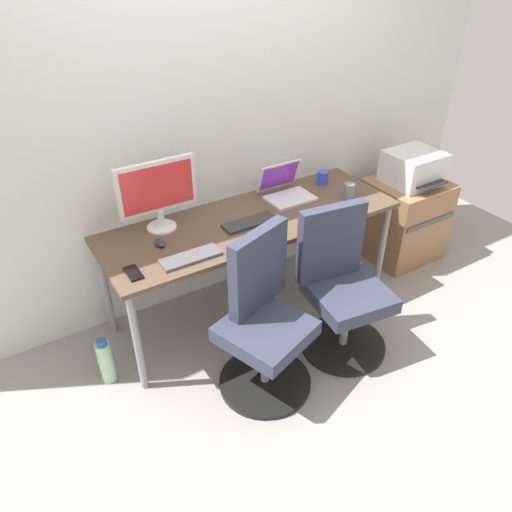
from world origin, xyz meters
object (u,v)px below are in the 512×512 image
(side_cabinet, at_px, (403,219))
(water_bottle_on_floor, at_px, (106,361))
(printer, at_px, (413,168))
(office_chair_left, at_px, (263,322))
(office_chair_right, at_px, (341,289))
(coffee_mug, at_px, (323,177))
(open_laptop, at_px, (285,189))
(desktop_monitor, at_px, (157,191))

(side_cabinet, bearing_deg, water_bottle_on_floor, -177.84)
(printer, bearing_deg, office_chair_left, -161.78)
(water_bottle_on_floor, bearing_deg, printer, 2.13)
(office_chair_right, height_order, coffee_mug, office_chair_right)
(coffee_mug, bearing_deg, open_laptop, -175.18)
(printer, distance_m, desktop_monitor, 1.94)
(side_cabinet, xyz_separation_m, printer, (0.00, -0.00, 0.44))
(side_cabinet, xyz_separation_m, desktop_monitor, (-1.91, 0.21, 0.65))
(office_chair_left, height_order, water_bottle_on_floor, office_chair_left)
(side_cabinet, distance_m, open_laptop, 1.14)
(desktop_monitor, height_order, open_laptop, desktop_monitor)
(side_cabinet, distance_m, printer, 0.44)
(printer, bearing_deg, coffee_mug, 163.90)
(desktop_monitor, bearing_deg, office_chair_right, -43.10)
(water_bottle_on_floor, distance_m, open_laptop, 1.58)
(office_chair_right, xyz_separation_m, printer, (1.10, 0.55, 0.34))
(open_laptop, bearing_deg, water_bottle_on_floor, -169.51)
(office_chair_left, distance_m, coffee_mug, 1.27)
(office_chair_left, relative_size, desktop_monitor, 1.96)
(printer, distance_m, coffee_mug, 0.72)
(office_chair_right, bearing_deg, desktop_monitor, 136.90)
(office_chair_right, xyz_separation_m, desktop_monitor, (-0.81, 0.76, 0.55))
(open_laptop, bearing_deg, office_chair_left, -131.22)
(office_chair_left, height_order, open_laptop, open_laptop)
(office_chair_left, distance_m, side_cabinet, 1.76)
(office_chair_right, height_order, side_cabinet, office_chair_right)
(office_chair_right, bearing_deg, open_laptop, 84.64)
(printer, bearing_deg, office_chair_right, -153.67)
(office_chair_right, xyz_separation_m, water_bottle_on_floor, (-1.36, 0.45, -0.28))
(office_chair_left, distance_m, water_bottle_on_floor, 0.96)
(water_bottle_on_floor, height_order, open_laptop, open_laptop)
(desktop_monitor, xyz_separation_m, open_laptop, (0.88, -0.04, -0.20))
(office_chair_right, relative_size, coffee_mug, 10.22)
(side_cabinet, distance_m, water_bottle_on_floor, 2.47)
(open_laptop, relative_size, coffee_mug, 3.37)
(office_chair_right, relative_size, open_laptop, 3.03)
(side_cabinet, xyz_separation_m, open_laptop, (-1.03, 0.17, 0.46))
(coffee_mug, bearing_deg, office_chair_right, -118.58)
(printer, distance_m, water_bottle_on_floor, 2.53)
(printer, xyz_separation_m, open_laptop, (-1.03, 0.17, 0.02))
(desktop_monitor, relative_size, coffee_mug, 5.22)
(side_cabinet, height_order, coffee_mug, coffee_mug)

